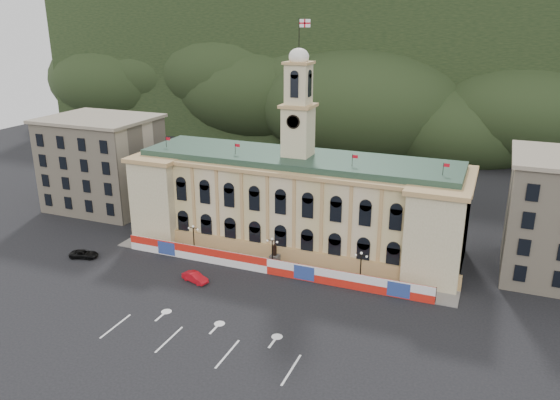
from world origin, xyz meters
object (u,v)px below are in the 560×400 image
at_px(black_suv, 84,254).
at_px(red_sedan, 195,277).
at_px(statue, 275,259).
at_px(lamp_center, 272,250).

bearing_deg(black_suv, red_sedan, -106.73).
bearing_deg(black_suv, statue, -88.54).
relative_size(statue, lamp_center, 0.72).
relative_size(red_sedan, black_suv, 0.93).
relative_size(statue, red_sedan, 0.81).
bearing_deg(statue, black_suv, -163.36).
xyz_separation_m(statue, red_sedan, (-8.84, -9.54, -0.47)).
bearing_deg(red_sedan, lamp_center, -30.15).
height_order(statue, black_suv, statue).
bearing_deg(lamp_center, red_sedan, -136.00).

